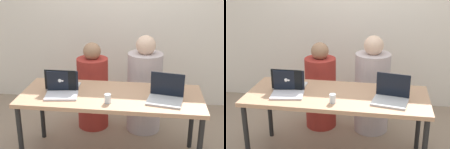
# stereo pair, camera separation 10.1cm
# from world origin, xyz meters

# --- Properties ---
(back_wall) EXTENTS (4.63, 0.10, 2.40)m
(back_wall) POSITION_xyz_m (0.00, 1.52, 1.20)
(back_wall) COLOR silver
(back_wall) RESTS_ON ground
(desk) EXTENTS (1.78, 0.72, 0.72)m
(desk) POSITION_xyz_m (0.00, 0.00, 0.66)
(desk) COLOR tan
(desk) RESTS_ON ground
(person_on_left) EXTENTS (0.42, 0.42, 1.07)m
(person_on_left) POSITION_xyz_m (-0.31, 0.67, 0.48)
(person_on_left) COLOR #A22E27
(person_on_left) RESTS_ON ground
(person_on_right) EXTENTS (0.46, 0.46, 1.18)m
(person_on_right) POSITION_xyz_m (0.31, 0.67, 0.52)
(person_on_right) COLOR #BAABAC
(person_on_right) RESTS_ON ground
(laptop_front_left) EXTENTS (0.34, 0.27, 0.22)m
(laptop_front_left) POSITION_xyz_m (-0.47, -0.08, 0.77)
(laptop_front_left) COLOR silver
(laptop_front_left) RESTS_ON desk
(laptop_front_right) EXTENTS (0.36, 0.31, 0.24)m
(laptop_front_right) POSITION_xyz_m (0.52, -0.08, 0.78)
(laptop_front_right) COLOR silver
(laptop_front_right) RESTS_ON desk
(laptop_back_left) EXTENTS (0.32, 0.26, 0.22)m
(laptop_back_left) POSITION_xyz_m (-0.51, 0.08, 0.77)
(laptop_back_left) COLOR silver
(laptop_back_left) RESTS_ON desk
(water_glass_center) EXTENTS (0.06, 0.06, 0.09)m
(water_glass_center) POSITION_xyz_m (-0.01, -0.21, 0.76)
(water_glass_center) COLOR silver
(water_glass_center) RESTS_ON desk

